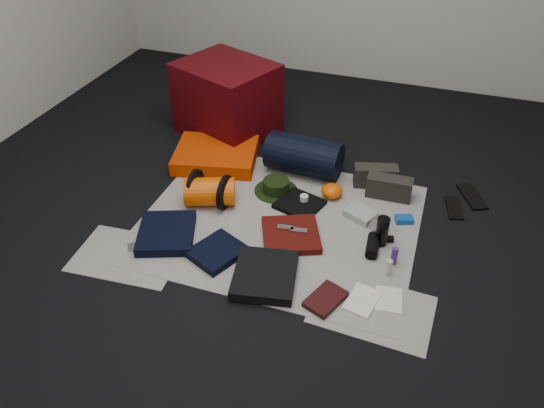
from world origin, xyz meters
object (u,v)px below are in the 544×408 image
(stuff_sack, at_px, (210,192))
(water_bottle, at_px, (382,231))
(red_cabinet, at_px, (227,99))
(paperback_book, at_px, (325,299))
(sleeping_pad, at_px, (216,155))
(navy_duffel, at_px, (304,156))
(compact_camera, at_px, (379,226))

(stuff_sack, relative_size, water_bottle, 1.70)
(red_cabinet, height_order, paperback_book, red_cabinet)
(sleeping_pad, height_order, paperback_book, sleeping_pad)
(stuff_sack, distance_m, paperback_book, 1.05)
(navy_duffel, height_order, compact_camera, navy_duffel)
(sleeping_pad, bearing_deg, stuff_sack, -70.22)
(sleeping_pad, xyz_separation_m, compact_camera, (1.20, -0.37, -0.03))
(sleeping_pad, height_order, stuff_sack, stuff_sack)
(red_cabinet, height_order, sleeping_pad, red_cabinet)
(compact_camera, distance_m, paperback_book, 0.67)
(red_cabinet, bearing_deg, stuff_sack, -52.17)
(water_bottle, bearing_deg, red_cabinet, 144.81)
(sleeping_pad, height_order, water_bottle, water_bottle)
(water_bottle, bearing_deg, navy_duffel, 137.62)
(stuff_sack, height_order, navy_duffel, navy_duffel)
(red_cabinet, height_order, stuff_sack, red_cabinet)
(stuff_sack, xyz_separation_m, navy_duffel, (0.45, 0.53, 0.04))
(navy_duffel, bearing_deg, compact_camera, -32.98)
(navy_duffel, xyz_separation_m, water_bottle, (0.62, -0.56, -0.04))
(red_cabinet, relative_size, water_bottle, 3.61)
(red_cabinet, xyz_separation_m, stuff_sack, (0.25, -0.89, -0.17))
(navy_duffel, bearing_deg, red_cabinet, 156.13)
(compact_camera, bearing_deg, red_cabinet, 159.48)
(navy_duffel, xyz_separation_m, compact_camera, (0.59, -0.44, -0.11))
(stuff_sack, height_order, paperback_book, stuff_sack)
(paperback_book, bearing_deg, compact_camera, 98.73)
(navy_duffel, relative_size, water_bottle, 2.75)
(stuff_sack, bearing_deg, navy_duffel, 49.81)
(water_bottle, bearing_deg, sleeping_pad, 157.99)
(compact_camera, relative_size, paperback_book, 0.48)
(paperback_book, bearing_deg, navy_duffel, 133.70)
(sleeping_pad, bearing_deg, navy_duffel, 6.24)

